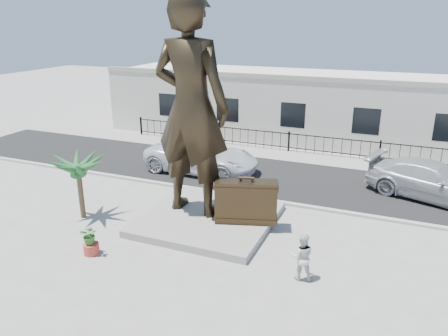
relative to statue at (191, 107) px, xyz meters
The scene contains 16 objects.
ground 5.23m from the statue, 53.46° to the right, with size 100.00×100.00×0.00m, color #9E9991.
street 7.92m from the statue, 77.93° to the left, with size 40.00×7.00×0.01m, color black.
curb 5.56m from the statue, 63.89° to the left, with size 40.00×0.25×0.12m, color #A5A399.
far_sidewalk 11.33m from the statue, 82.59° to the left, with size 40.00×2.50×0.02m, color #9E9991.
plinth 4.67m from the statue, 19.42° to the right, with size 5.20×5.20×0.30m, color gray.
fence 11.83m from the statue, 83.12° to the left, with size 22.00×0.10×1.20m, color black.
building 15.47m from the statue, 85.01° to the left, with size 28.00×7.00×4.40m, color silver.
statue is the anchor object (origin of this frame).
suitcase 4.33m from the statue, ahead, with size 2.45×0.78×1.72m, color #322415.
tourist 7.26m from the statue, 28.80° to the right, with size 0.78×0.61×1.61m, color silver.
car_white 6.97m from the statue, 111.64° to the left, with size 2.89×6.27×1.74m, color silver.
car_silver 11.86m from the statue, 32.55° to the left, with size 2.42×5.95×1.73m, color #A6A7AA.
worker 11.56m from the statue, 109.19° to the left, with size 1.13×0.65×1.75m, color orange.
palm_tree 6.69m from the statue, 156.19° to the right, with size 1.80×1.80×3.20m, color #1D5225, non-canonical shape.
planter 6.54m from the statue, 115.21° to the right, with size 0.56×0.56×0.40m, color #BA3D31.
shrub 6.17m from the statue, 115.21° to the right, with size 0.64×0.55×0.71m, color #2D6220.
Camera 1 is at (6.42, -13.52, 8.10)m, focal length 35.00 mm.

